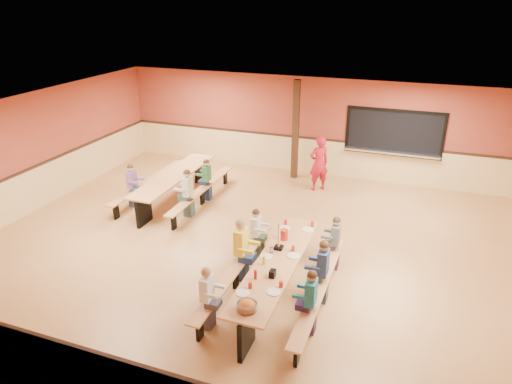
% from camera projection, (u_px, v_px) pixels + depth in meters
% --- Properties ---
extents(ground, '(12.00, 12.00, 0.00)m').
position_uv_depth(ground, '(250.00, 245.00, 10.36)').
color(ground, '#A46F3E').
rests_on(ground, ground).
extents(room_envelope, '(12.04, 10.04, 3.02)m').
position_uv_depth(room_envelope, '(250.00, 218.00, 10.09)').
color(room_envelope, '#9A3E2C').
rests_on(room_envelope, ground).
extents(kitchen_pass_through, '(2.78, 0.28, 1.38)m').
position_uv_depth(kitchen_pass_through, '(394.00, 135.00, 13.22)').
color(kitchen_pass_through, black).
rests_on(kitchen_pass_through, ground).
extents(structural_post, '(0.18, 0.18, 3.00)m').
position_uv_depth(structural_post, '(296.00, 130.00, 13.62)').
color(structural_post, black).
rests_on(structural_post, ground).
extents(cafeteria_table_main, '(1.91, 3.70, 0.74)m').
position_uv_depth(cafeteria_table_main, '(277.00, 272.00, 8.42)').
color(cafeteria_table_main, '#BC7C4A').
rests_on(cafeteria_table_main, ground).
extents(cafeteria_table_second, '(1.91, 3.70, 0.74)m').
position_uv_depth(cafeteria_table_second, '(175.00, 182.00, 12.46)').
color(cafeteria_table_second, '#BC7C4A').
rests_on(cafeteria_table_second, ground).
extents(seated_child_white_left, '(0.34, 0.28, 1.15)m').
position_uv_depth(seated_child_white_left, '(207.00, 298.00, 7.61)').
color(seated_child_white_left, white).
rests_on(seated_child_white_left, ground).
extents(seated_adult_yellow, '(0.42, 0.34, 1.31)m').
position_uv_depth(seated_adult_yellow, '(241.00, 250.00, 8.89)').
color(seated_adult_yellow, yellow).
rests_on(seated_adult_yellow, ground).
extents(seated_child_grey_left, '(0.34, 0.27, 1.14)m').
position_uv_depth(seated_child_grey_left, '(256.00, 234.00, 9.64)').
color(seated_child_grey_left, silver).
rests_on(seated_child_grey_left, ground).
extents(seated_child_teal_right, '(0.35, 0.29, 1.18)m').
position_uv_depth(seated_child_teal_right, '(311.00, 302.00, 7.49)').
color(seated_child_teal_right, '#1F6D87').
rests_on(seated_child_teal_right, ground).
extents(seated_child_navy_right, '(0.39, 0.32, 1.24)m').
position_uv_depth(seated_child_navy_right, '(323.00, 272.00, 8.25)').
color(seated_child_navy_right, navy).
rests_on(seated_child_navy_right, ground).
extents(seated_child_char_right, '(0.34, 0.28, 1.15)m').
position_uv_depth(seated_child_char_right, '(335.00, 243.00, 9.28)').
color(seated_child_char_right, '#535B60').
rests_on(seated_child_char_right, ground).
extents(seated_child_purple_sec, '(0.35, 0.29, 1.18)m').
position_uv_depth(seated_child_purple_sec, '(132.00, 186.00, 12.03)').
color(seated_child_purple_sec, slate).
rests_on(seated_child_purple_sec, ground).
extents(seated_child_green_sec, '(0.34, 0.28, 1.15)m').
position_uv_depth(seated_child_green_sec, '(207.00, 180.00, 12.46)').
color(seated_child_green_sec, '#2D663F').
rests_on(seated_child_green_sec, ground).
extents(seated_child_tan_sec, '(0.38, 0.31, 1.24)m').
position_uv_depth(seated_child_tan_sec, '(188.00, 193.00, 11.50)').
color(seated_child_tan_sec, beige).
rests_on(seated_child_tan_sec, ground).
extents(standing_woman, '(0.70, 0.67, 1.61)m').
position_uv_depth(standing_woman, '(319.00, 163.00, 13.00)').
color(standing_woman, '#B11427').
rests_on(standing_woman, ground).
extents(punch_pitcher, '(0.16, 0.16, 0.22)m').
position_uv_depth(punch_pitcher, '(284.00, 235.00, 9.05)').
color(punch_pitcher, '#B12317').
rests_on(punch_pitcher, cafeteria_table_main).
extents(chip_bowl, '(0.32, 0.32, 0.15)m').
position_uv_depth(chip_bowl, '(247.00, 306.00, 7.04)').
color(chip_bowl, orange).
rests_on(chip_bowl, cafeteria_table_main).
extents(napkin_dispenser, '(0.10, 0.14, 0.13)m').
position_uv_depth(napkin_dispenser, '(273.00, 274.00, 7.87)').
color(napkin_dispenser, black).
rests_on(napkin_dispenser, cafeteria_table_main).
extents(condiment_mustard, '(0.06, 0.06, 0.17)m').
position_uv_depth(condiment_mustard, '(264.00, 260.00, 8.23)').
color(condiment_mustard, yellow).
rests_on(condiment_mustard, cafeteria_table_main).
extents(condiment_ketchup, '(0.06, 0.06, 0.17)m').
position_uv_depth(condiment_ketchup, '(255.00, 275.00, 7.81)').
color(condiment_ketchup, '#B2140F').
rests_on(condiment_ketchup, cafeteria_table_main).
extents(table_paddle, '(0.16, 0.16, 0.56)m').
position_uv_depth(table_paddle, '(279.00, 243.00, 8.71)').
color(table_paddle, black).
rests_on(table_paddle, cafeteria_table_main).
extents(place_settings, '(0.65, 3.30, 0.11)m').
position_uv_depth(place_settings, '(277.00, 259.00, 8.31)').
color(place_settings, beige).
rests_on(place_settings, cafeteria_table_main).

